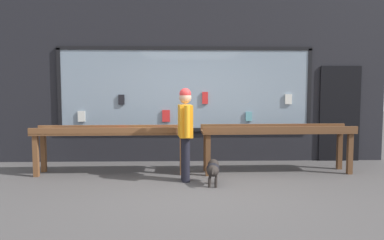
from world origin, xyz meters
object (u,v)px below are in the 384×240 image
Objects in this scene: display_table_left at (111,135)px; person_browsing at (185,128)px; small_dog at (213,169)px; display_table_right at (277,134)px.

person_browsing is (1.39, -0.63, 0.21)m from display_table_left.
display_table_left is 4.75× the size of small_dog.
display_table_left is at bearing 179.94° from display_table_right.
display_table_right is at bearing -75.82° from person_browsing.
display_table_right reaches higher than display_table_left.
display_table_right is at bearing -0.06° from display_table_left.
display_table_right is 4.75× the size of small_dog.
display_table_right is 1.66m from small_dog.
display_table_right is at bearing -48.32° from small_dog.
person_browsing is at bearing -160.35° from display_table_right.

